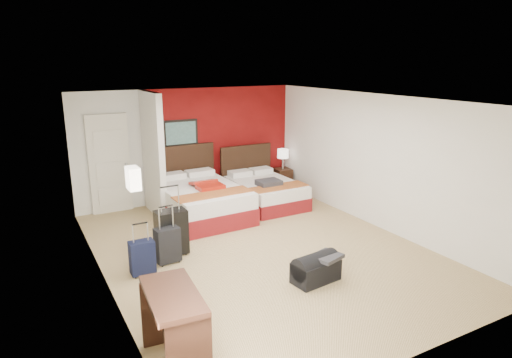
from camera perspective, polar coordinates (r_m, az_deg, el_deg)
ground at (r=7.66m, az=0.56°, el=-8.95°), size 6.50×6.50×0.00m
room_walls at (r=8.01m, az=-13.29°, el=1.21°), size 5.02×6.52×2.50m
red_accent_panel at (r=10.40m, az=-4.58°, el=4.64°), size 3.50×0.04×2.50m
partition_wall at (r=9.23m, az=-12.92°, el=2.99°), size 0.12×1.20×2.50m
entry_door at (r=9.68m, az=-18.09°, el=1.80°), size 0.82×0.06×2.05m
bed_left at (r=9.16m, az=-7.02°, el=-2.86°), size 1.57×2.19×0.64m
bed_right at (r=9.85m, az=1.23°, el=-1.80°), size 1.25×1.77×0.53m
red_suitcase_open at (r=9.00m, az=-6.26°, el=-0.74°), size 0.52×0.71×0.09m
jacket_bundle at (r=9.47m, az=1.63°, el=-0.47°), size 0.49×0.39×0.11m
nightstand at (r=11.01m, az=3.39°, el=-0.02°), size 0.40×0.40×0.52m
table_lamp at (r=10.90m, az=3.43°, el=2.54°), size 0.36×0.36×0.48m
suitcase_black at (r=7.46m, az=-10.65°, el=-6.84°), size 0.49×0.31×0.74m
suitcase_charcoal at (r=7.23m, az=-11.15°, el=-8.39°), size 0.39×0.27×0.55m
suitcase_navy at (r=6.95m, az=-14.22°, el=-9.79°), size 0.36×0.22×0.50m
duffel_bag at (r=6.64m, az=7.59°, el=-11.38°), size 0.72×0.44×0.35m
jacket_draped at (r=6.60m, az=8.97°, el=-9.68°), size 0.48×0.44×0.05m
desk at (r=4.95m, az=-10.32°, el=-18.20°), size 0.59×1.04×0.84m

